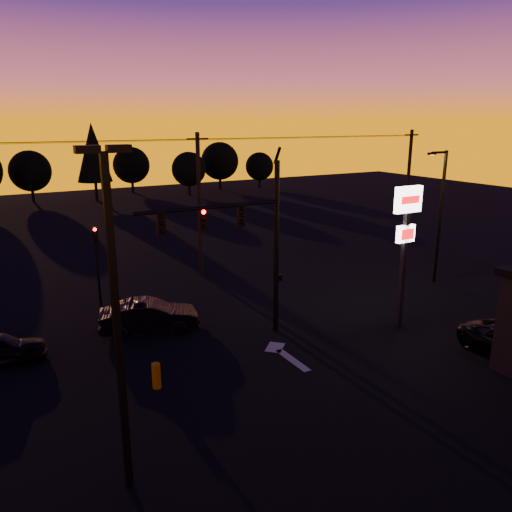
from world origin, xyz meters
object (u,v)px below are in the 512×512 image
(car_mid, at_px, (149,316))
(pylon_sign, at_px, (406,227))
(secondary_signal, at_px, (97,254))
(streetlight, at_px, (440,211))
(bollard, at_px, (156,376))
(parking_lot_light, at_px, (115,305))
(traffic_signal_mast, at_px, (245,233))

(car_mid, bearing_deg, pylon_sign, -100.37)
(secondary_signal, bearing_deg, streetlight, -17.56)
(pylon_sign, height_order, bollard, pylon_sign)
(bollard, height_order, car_mid, car_mid)
(parking_lot_light, height_order, bollard, parking_lot_light)
(traffic_signal_mast, height_order, bollard, traffic_signal_mast)
(parking_lot_light, bearing_deg, pylon_sign, 17.23)
(secondary_signal, height_order, streetlight, streetlight)
(traffic_signal_mast, xyz_separation_m, secondary_signal, (-4.90, 7.49, -2.07))
(secondary_signal, relative_size, car_mid, 0.95)
(parking_lot_light, bearing_deg, car_mid, 69.11)
(secondary_signal, distance_m, bollard, 10.12)
(bollard, xyz_separation_m, car_mid, (1.41, 5.20, 0.26))
(parking_lot_light, bearing_deg, traffic_signal_mast, 43.37)
(streetlight, bearing_deg, car_mid, 175.65)
(traffic_signal_mast, distance_m, car_mid, 6.24)
(traffic_signal_mast, relative_size, streetlight, 1.07)
(secondary_signal, bearing_deg, car_mid, -74.85)
(secondary_signal, distance_m, pylon_sign, 15.75)
(parking_lot_light, xyz_separation_m, car_mid, (3.76, 9.84, -4.52))
(secondary_signal, bearing_deg, traffic_signal_mast, -56.81)
(secondary_signal, xyz_separation_m, car_mid, (1.26, -4.64, -2.11))
(bollard, relative_size, car_mid, 0.22)
(streetlight, xyz_separation_m, bollard, (-19.07, -3.85, -3.93))
(secondary_signal, bearing_deg, pylon_sign, -39.77)
(traffic_signal_mast, height_order, secondary_signal, traffic_signal_mast)
(pylon_sign, height_order, car_mid, pylon_sign)
(traffic_signal_mast, xyz_separation_m, pylon_sign, (7.10, -2.49, -0.02))
(bollard, distance_m, car_mid, 5.39)
(pylon_sign, distance_m, streetlight, 8.00)
(parking_lot_light, distance_m, bollard, 7.06)
(pylon_sign, relative_size, car_mid, 1.49)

